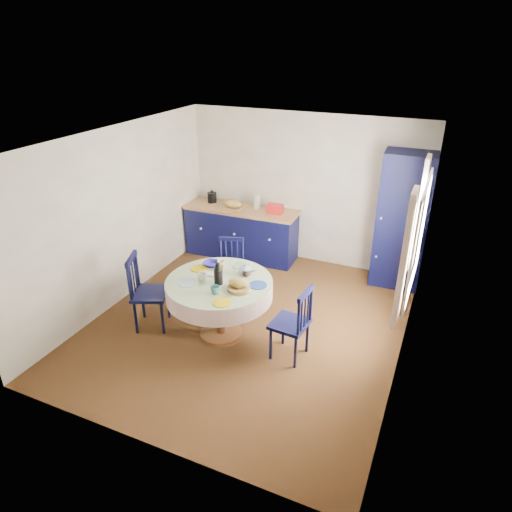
{
  "coord_description": "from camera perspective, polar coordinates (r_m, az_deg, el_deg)",
  "views": [
    {
      "loc": [
        2.21,
        -4.73,
        3.59
      ],
      "look_at": [
        0.03,
        0.2,
        0.95
      ],
      "focal_mm": 32.0,
      "sensor_mm": 36.0,
      "label": 1
    }
  ],
  "objects": [
    {
      "name": "chair_right",
      "position": [
        5.5,
        4.65,
        -8.33
      ],
      "size": [
        0.45,
        0.47,
        0.97
      ],
      "rotation": [
        0.0,
        0.0,
        -1.66
      ],
      "color": "black",
      "rests_on": "floor"
    },
    {
      "name": "kitchen_counter",
      "position": [
        8.01,
        -1.85,
        3.08
      ],
      "size": [
        2.01,
        0.69,
        1.13
      ],
      "rotation": [
        0.0,
        0.0,
        0.03
      ],
      "color": "black",
      "rests_on": "floor"
    },
    {
      "name": "pantry_cabinet",
      "position": [
        7.22,
        17.77,
        4.18
      ],
      "size": [
        0.76,
        0.56,
        2.09
      ],
      "rotation": [
        0.0,
        0.0,
        0.05
      ],
      "color": "black",
      "rests_on": "floor"
    },
    {
      "name": "wall_right",
      "position": [
        5.28,
        19.0,
        -1.72
      ],
      "size": [
        0.02,
        4.5,
        2.5
      ],
      "primitive_type": "cube",
      "color": "white",
      "rests_on": "floor"
    },
    {
      "name": "wall_left",
      "position": [
        6.75,
        -16.76,
        4.69
      ],
      "size": [
        0.02,
        4.5,
        2.5
      ],
      "primitive_type": "cube",
      "color": "white",
      "rests_on": "floor"
    },
    {
      "name": "ceiling",
      "position": [
        5.33,
        -1.22,
        14.32
      ],
      "size": [
        4.5,
        4.5,
        0.0
      ],
      "primitive_type": "plane",
      "rotation": [
        3.14,
        0.0,
        0.0
      ],
      "color": "white",
      "rests_on": "wall_back"
    },
    {
      "name": "wall_back",
      "position": [
        7.69,
        6.02,
        8.25
      ],
      "size": [
        4.0,
        0.02,
        2.5
      ],
      "primitive_type": "cube",
      "color": "white",
      "rests_on": "floor"
    },
    {
      "name": "mug_b",
      "position": [
        5.41,
        -5.14,
        -4.27
      ],
      "size": [
        0.11,
        0.11,
        0.1
      ],
      "primitive_type": "imported",
      "color": "#2C6A6C",
      "rests_on": "dining_table"
    },
    {
      "name": "mug_d",
      "position": [
        6.02,
        -4.41,
        -0.98
      ],
      "size": [
        0.1,
        0.1,
        0.09
      ],
      "primitive_type": "imported",
      "color": "silver",
      "rests_on": "dining_table"
    },
    {
      "name": "mug_a",
      "position": [
        5.72,
        -6.72,
        -2.58
      ],
      "size": [
        0.12,
        0.12,
        0.09
      ],
      "primitive_type": "imported",
      "color": "silver",
      "rests_on": "dining_table"
    },
    {
      "name": "mug_c",
      "position": [
        5.77,
        -1.22,
        -2.11
      ],
      "size": [
        0.12,
        0.12,
        0.09
      ],
      "primitive_type": "imported",
      "color": "black",
      "rests_on": "dining_table"
    },
    {
      "name": "chair_far",
      "position": [
        6.74,
        -3.2,
        -1.6
      ],
      "size": [
        0.51,
        0.5,
        0.91
      ],
      "rotation": [
        0.0,
        0.0,
        0.32
      ],
      "color": "black",
      "rests_on": "floor"
    },
    {
      "name": "chair_left",
      "position": [
        6.19,
        -13.49,
        -4.35
      ],
      "size": [
        0.58,
        0.59,
        1.04
      ],
      "rotation": [
        0.0,
        0.0,
        1.95
      ],
      "color": "black",
      "rests_on": "floor"
    },
    {
      "name": "cobalt_bowl",
      "position": [
        6.06,
        -5.55,
        -1.0
      ],
      "size": [
        0.22,
        0.22,
        0.05
      ],
      "primitive_type": "imported",
      "color": "navy",
      "rests_on": "dining_table"
    },
    {
      "name": "window",
      "position": [
        5.44,
        19.3,
        2.29
      ],
      "size": [
        0.1,
        1.74,
        1.45
      ],
      "color": "white",
      "rests_on": "wall_right"
    },
    {
      "name": "floor",
      "position": [
        6.34,
        -1.01,
        -8.4
      ],
      "size": [
        4.5,
        4.5,
        0.0
      ],
      "primitive_type": "plane",
      "color": "black",
      "rests_on": "ground"
    },
    {
      "name": "dining_table",
      "position": [
        5.76,
        -4.52,
        -4.23
      ],
      "size": [
        1.34,
        1.34,
        1.09
      ],
      "color": "#533017",
      "rests_on": "floor"
    }
  ]
}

